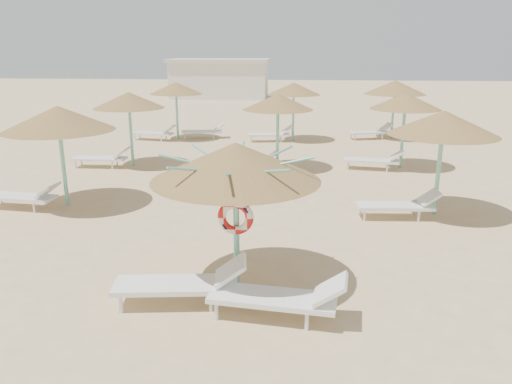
{
  "coord_description": "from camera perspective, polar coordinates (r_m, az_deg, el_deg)",
  "views": [
    {
      "loc": [
        0.79,
        -8.03,
        4.19
      ],
      "look_at": [
        -0.06,
        1.88,
        1.3
      ],
      "focal_mm": 35.0,
      "sensor_mm": 36.0,
      "label": 1
    }
  ],
  "objects": [
    {
      "name": "palapa_field",
      "position": [
        18.44,
        2.3,
        10.34
      ],
      "size": [
        15.07,
        14.45,
        2.73
      ],
      "color": "#6FC1AB",
      "rests_on": "ground"
    },
    {
      "name": "lounger_main_b",
      "position": [
        8.1,
        2.93,
        -11.88
      ],
      "size": [
        2.25,
        0.92,
        0.79
      ],
      "rotation": [
        0.0,
        0.0,
        -0.13
      ],
      "color": "white",
      "rests_on": "ground"
    },
    {
      "name": "main_palapa",
      "position": [
        8.55,
        -2.34,
        3.39
      ],
      "size": [
        2.95,
        2.95,
        2.64
      ],
      "color": "#6FC1AB",
      "rests_on": "ground"
    },
    {
      "name": "ground",
      "position": [
        9.09,
        -0.63,
        -11.25
      ],
      "size": [
        120.0,
        120.0,
        0.0
      ],
      "primitive_type": "plane",
      "color": "tan",
      "rests_on": "ground"
    },
    {
      "name": "lounger_main_a",
      "position": [
        8.6,
        -8.15,
        -10.24
      ],
      "size": [
        2.29,
        0.92,
        0.81
      ],
      "rotation": [
        0.0,
        0.0,
        0.12
      ],
      "color": "white",
      "rests_on": "ground"
    },
    {
      "name": "service_hut",
      "position": [
        43.63,
        -4.17,
        12.82
      ],
      "size": [
        8.4,
        4.4,
        3.25
      ],
      "color": "silver",
      "rests_on": "ground"
    }
  ]
}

